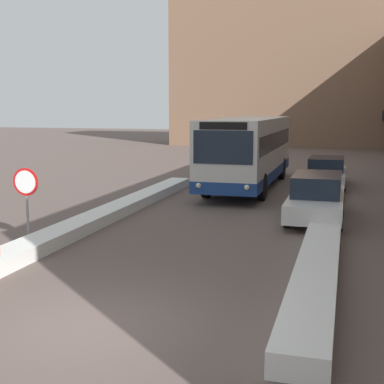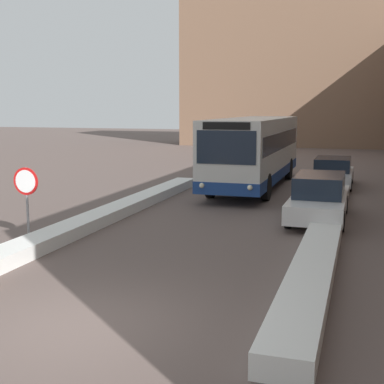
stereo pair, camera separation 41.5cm
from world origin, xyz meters
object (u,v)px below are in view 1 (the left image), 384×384
Objects in this scene: city_bus at (249,150)px; parked_car_front at (316,197)px; parked_car_back at (326,172)px; stop_sign at (26,190)px.

city_bus is 2.28× the size of parked_car_front.
parked_car_front is 8.11m from parked_car_back.
stop_sign is at bearing -141.85° from parked_car_front.
parked_car_front is at bearing -62.03° from city_bus.
city_bus reaches higher than stop_sign.
stop_sign is (-7.39, -5.80, 0.79)m from parked_car_front.
parked_car_front reaches higher than parked_car_back.
city_bus is at bearing 72.69° from stop_sign.
parked_car_back is at bearing 22.97° from city_bus.
parked_car_front is 2.27× the size of stop_sign.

